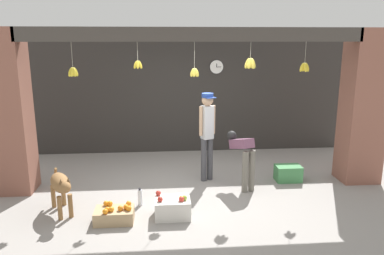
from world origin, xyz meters
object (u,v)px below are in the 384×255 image
at_px(shopkeeper, 207,129).
at_px(fruit_crate_apples, 173,207).
at_px(produce_box_green, 288,173).
at_px(worker_stooping, 243,154).
at_px(fruit_crate_oranges, 114,215).
at_px(water_bottle, 140,197).
at_px(dog, 61,185).
at_px(wall_clock, 217,67).

height_order(shopkeeper, fruit_crate_apples, shopkeeper).
xyz_separation_m(fruit_crate_apples, produce_box_green, (2.29, 1.33, -0.00)).
bearing_deg(worker_stooping, fruit_crate_oranges, -171.80).
distance_m(worker_stooping, fruit_crate_oranges, 2.55).
distance_m(fruit_crate_oranges, water_bottle, 0.65).
bearing_deg(fruit_crate_oranges, fruit_crate_apples, 5.89).
height_order(shopkeeper, water_bottle, shopkeeper).
distance_m(shopkeeper, worker_stooping, 0.83).
bearing_deg(water_bottle, produce_box_green, 17.27).
relative_size(dog, worker_stooping, 0.92).
relative_size(fruit_crate_apples, wall_clock, 1.63).
bearing_deg(shopkeeper, fruit_crate_oranges, 21.09).
relative_size(fruit_crate_apples, water_bottle, 1.81).
relative_size(worker_stooping, water_bottle, 3.31).
relative_size(shopkeeper, fruit_crate_oranges, 2.94).
xyz_separation_m(produce_box_green, wall_clock, (-1.11, 2.15, 1.90)).
bearing_deg(fruit_crate_apples, wall_clock, 71.32).
relative_size(dog, fruit_crate_oranges, 1.56).
bearing_deg(worker_stooping, shopkeeper, 125.22).
bearing_deg(shopkeeper, produce_box_green, 149.83).
height_order(shopkeeper, worker_stooping, shopkeeper).
distance_m(produce_box_green, water_bottle, 2.95).
bearing_deg(fruit_crate_apples, fruit_crate_oranges, -174.11).
distance_m(dog, wall_clock, 4.61).
xyz_separation_m(worker_stooping, produce_box_green, (0.96, 0.25, -0.50)).
relative_size(produce_box_green, wall_clock, 1.46).
bearing_deg(fruit_crate_oranges, wall_clock, 60.05).
relative_size(fruit_crate_oranges, fruit_crate_apples, 1.07).
xyz_separation_m(worker_stooping, water_bottle, (-1.85, -0.62, -0.52)).
xyz_separation_m(shopkeeper, fruit_crate_apples, (-0.72, -1.50, -0.87)).
bearing_deg(fruit_crate_oranges, dog, 157.24).
distance_m(dog, fruit_crate_oranges, 0.99).
xyz_separation_m(dog, fruit_crate_oranges, (0.85, -0.36, -0.36)).
relative_size(worker_stooping, fruit_crate_oranges, 1.70).
height_order(worker_stooping, fruit_crate_apples, worker_stooping).
distance_m(shopkeeper, fruit_crate_oranges, 2.43).
relative_size(worker_stooping, wall_clock, 2.98).
relative_size(fruit_crate_oranges, water_bottle, 1.94).
distance_m(fruit_crate_apples, produce_box_green, 2.65).
height_order(dog, worker_stooping, worker_stooping).
bearing_deg(shopkeeper, wall_clock, -126.89).
xyz_separation_m(fruit_crate_apples, water_bottle, (-0.53, 0.46, -0.01)).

